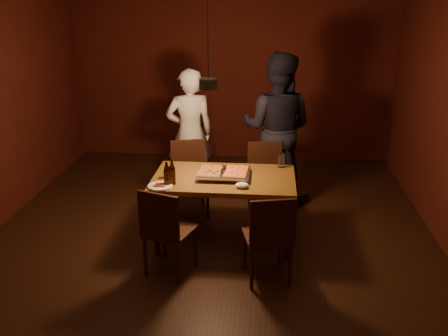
# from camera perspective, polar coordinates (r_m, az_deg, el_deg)

# --- Properties ---
(room_shell) EXTENTS (6.00, 6.00, 6.00)m
(room_shell) POSITION_cam_1_polar(r_m,az_deg,el_deg) (5.05, -1.76, 5.69)
(room_shell) COLOR #32180D
(room_shell) RESTS_ON ground
(dining_table) EXTENTS (1.50, 0.90, 0.75)m
(dining_table) POSITION_cam_1_polar(r_m,az_deg,el_deg) (5.31, 0.00, -1.76)
(dining_table) COLOR brown
(dining_table) RESTS_ON floor
(chair_far_left) EXTENTS (0.52, 0.52, 0.49)m
(chair_far_left) POSITION_cam_1_polar(r_m,az_deg,el_deg) (6.11, -4.00, -0.28)
(chair_far_left) COLOR #38190F
(chair_far_left) RESTS_ON floor
(chair_far_right) EXTENTS (0.49, 0.49, 0.49)m
(chair_far_right) POSITION_cam_1_polar(r_m,az_deg,el_deg) (6.04, 4.80, -0.52)
(chair_far_right) COLOR #38190F
(chair_far_right) RESTS_ON floor
(chair_near_left) EXTENTS (0.53, 0.53, 0.49)m
(chair_near_left) POSITION_cam_1_polar(r_m,az_deg,el_deg) (4.76, -6.76, -6.45)
(chair_near_left) COLOR #38190F
(chair_near_left) RESTS_ON floor
(chair_near_right) EXTENTS (0.51, 0.51, 0.49)m
(chair_near_right) POSITION_cam_1_polar(r_m,az_deg,el_deg) (4.63, 5.24, -7.21)
(chair_near_right) COLOR #38190F
(chair_near_right) RESTS_ON floor
(pizza_tray) EXTENTS (0.56, 0.46, 0.05)m
(pizza_tray) POSITION_cam_1_polar(r_m,az_deg,el_deg) (5.29, -0.04, -0.73)
(pizza_tray) COLOR silver
(pizza_tray) RESTS_ON dining_table
(pizza_meat) EXTENTS (0.26, 0.39, 0.02)m
(pizza_meat) POSITION_cam_1_polar(r_m,az_deg,el_deg) (5.30, -1.59, -0.31)
(pizza_meat) COLOR maroon
(pizza_meat) RESTS_ON pizza_tray
(pizza_cheese) EXTENTS (0.26, 0.39, 0.02)m
(pizza_cheese) POSITION_cam_1_polar(r_m,az_deg,el_deg) (5.28, 1.37, -0.39)
(pizza_cheese) COLOR gold
(pizza_cheese) RESTS_ON pizza_tray
(spatula) EXTENTS (0.14, 0.25, 0.04)m
(spatula) POSITION_cam_1_polar(r_m,az_deg,el_deg) (5.30, 0.09, -0.24)
(spatula) COLOR silver
(spatula) RESTS_ON pizza_tray
(beer_bottle_a) EXTENTS (0.07, 0.07, 0.25)m
(beer_bottle_a) POSITION_cam_1_polar(r_m,az_deg,el_deg) (5.04, -6.55, -0.70)
(beer_bottle_a) COLOR black
(beer_bottle_a) RESTS_ON dining_table
(beer_bottle_b) EXTENTS (0.07, 0.07, 0.26)m
(beer_bottle_b) POSITION_cam_1_polar(r_m,az_deg,el_deg) (5.07, -5.95, -0.51)
(beer_bottle_b) COLOR black
(beer_bottle_b) RESTS_ON dining_table
(water_glass_left) EXTENTS (0.08, 0.08, 0.12)m
(water_glass_left) POSITION_cam_1_polar(r_m,az_deg,el_deg) (5.27, -6.43, -0.53)
(water_glass_left) COLOR silver
(water_glass_left) RESTS_ON dining_table
(water_glass_right) EXTENTS (0.08, 0.08, 0.16)m
(water_glass_right) POSITION_cam_1_polar(r_m,az_deg,el_deg) (5.59, 6.58, 0.87)
(water_glass_right) COLOR silver
(water_glass_right) RESTS_ON dining_table
(plate_slice) EXTENTS (0.25, 0.25, 0.03)m
(plate_slice) POSITION_cam_1_polar(r_m,az_deg,el_deg) (5.06, -7.31, -2.05)
(plate_slice) COLOR white
(plate_slice) RESTS_ON dining_table
(napkin) EXTENTS (0.13, 0.10, 0.06)m
(napkin) POSITION_cam_1_polar(r_m,az_deg,el_deg) (4.99, 2.08, -1.99)
(napkin) COLOR white
(napkin) RESTS_ON dining_table
(diner_white) EXTENTS (0.71, 0.56, 1.69)m
(diner_white) POSITION_cam_1_polar(r_m,az_deg,el_deg) (6.55, -3.92, 3.97)
(diner_white) COLOR white
(diner_white) RESTS_ON floor
(diner_dark) EXTENTS (1.08, 0.93, 1.92)m
(diner_dark) POSITION_cam_1_polar(r_m,az_deg,el_deg) (6.37, 6.06, 4.51)
(diner_dark) COLOR black
(diner_dark) RESTS_ON floor
(pendant_lamp) EXTENTS (0.18, 0.18, 1.10)m
(pendant_lamp) POSITION_cam_1_polar(r_m,az_deg,el_deg) (4.97, -1.80, 9.72)
(pendant_lamp) COLOR black
(pendant_lamp) RESTS_ON ceiling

